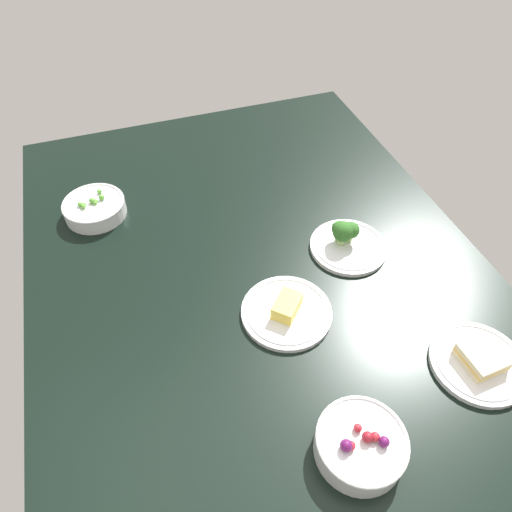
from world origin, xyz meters
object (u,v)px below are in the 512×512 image
object	(u,v)px
bowl_peas	(95,208)
plate_sandwich	(479,361)
bowl_berries	(360,444)
plate_cheese	(287,311)
plate_broccoli	(347,241)

from	to	relation	value
bowl_peas	plate_sandwich	xyz separation A→B (cm)	(69.80, 67.09, -1.10)
bowl_berries	plate_cheese	size ratio (longest dim) A/B	0.80
plate_broccoli	bowl_peas	xyz separation A→B (cm)	(-32.09, -56.77, 0.22)
plate_sandwich	bowl_berries	bearing A→B (deg)	-76.06
plate_sandwich	plate_cheese	distance (cm)	39.42
plate_broccoli	plate_cheese	size ratio (longest dim) A/B	0.95
bowl_peas	plate_cheese	size ratio (longest dim) A/B	0.81
bowl_peas	plate_cheese	distance (cm)	58.22
bowl_berries	plate_cheese	xyz separation A→B (cm)	(-31.30, -1.17, -1.79)
plate_sandwich	bowl_peas	bearing A→B (deg)	-136.14
bowl_berries	bowl_peas	size ratio (longest dim) A/B	0.99
bowl_berries	plate_sandwich	world-z (taller)	bowl_berries
bowl_berries	plate_sandwich	distance (cm)	31.23
bowl_berries	plate_cheese	world-z (taller)	bowl_berries
plate_broccoli	bowl_berries	bearing A→B (deg)	-23.80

